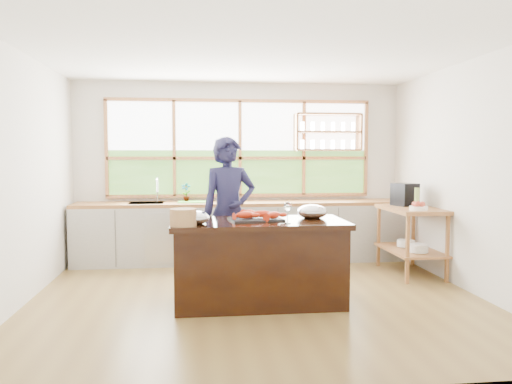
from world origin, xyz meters
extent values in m
plane|color=olive|center=(0.00, 0.00, 0.00)|extent=(5.00, 5.00, 0.00)
cube|color=silver|center=(0.00, 2.25, 1.35)|extent=(5.00, 0.02, 2.70)
cube|color=silver|center=(0.00, -2.25, 1.35)|extent=(5.00, 0.02, 2.70)
cube|color=silver|center=(-2.50, 0.00, 1.35)|extent=(0.02, 4.50, 2.70)
cube|color=silver|center=(2.50, 0.00, 1.35)|extent=(0.02, 4.50, 2.70)
cube|color=white|center=(0.00, 0.00, 2.70)|extent=(5.00, 4.50, 0.02)
cube|color=#B36E48|center=(0.00, 2.22, 1.70)|extent=(4.05, 0.06, 1.50)
cube|color=white|center=(0.00, 2.24, 2.05)|extent=(3.98, 0.01, 0.75)
cube|color=#285C19|center=(0.00, 2.24, 1.32)|extent=(3.98, 0.01, 0.70)
cube|color=#B36E48|center=(1.35, 2.11, 2.23)|extent=(1.00, 0.28, 0.03)
cube|color=#B36E48|center=(1.35, 2.11, 1.95)|extent=(1.00, 0.28, 0.03)
cube|color=#B36E48|center=(1.35, 2.11, 1.67)|extent=(1.00, 0.28, 0.03)
cube|color=#B36E48|center=(0.85, 2.11, 1.95)|extent=(0.03, 0.28, 0.55)
cube|color=#B36E48|center=(1.85, 2.11, 1.95)|extent=(0.03, 0.28, 0.55)
cube|color=#B3B1A9|center=(0.00, 1.94, 0.42)|extent=(4.90, 0.62, 0.85)
cube|color=#AEB0B5|center=(-1.10, 1.62, 0.43)|extent=(0.60, 0.01, 0.72)
cube|color=#9F5D2F|center=(0.00, 1.94, 0.88)|extent=(4.90, 0.62, 0.05)
cube|color=#AEB0B5|center=(-1.40, 1.94, 0.82)|extent=(0.50, 0.42, 0.16)
cube|color=#9F5D2F|center=(2.45, 0.40, 0.45)|extent=(0.04, 0.04, 0.90)
cube|color=#9F5D2F|center=(2.45, 1.40, 0.45)|extent=(0.04, 0.04, 0.90)
cube|color=#9F5D2F|center=(1.93, 0.40, 0.45)|extent=(0.04, 0.04, 0.90)
cube|color=#9F5D2F|center=(1.93, 1.40, 0.45)|extent=(0.04, 0.04, 0.90)
cube|color=#9F5D2F|center=(2.19, 0.90, 0.32)|extent=(0.62, 1.10, 0.03)
cube|color=#9F5D2F|center=(2.19, 0.90, 0.88)|extent=(0.62, 1.10, 0.05)
cylinder|color=white|center=(2.19, 0.65, 0.39)|extent=(0.24, 0.24, 0.11)
cylinder|color=white|center=(2.19, 1.05, 0.38)|extent=(0.24, 0.24, 0.09)
cube|color=black|center=(0.00, -0.20, 0.42)|extent=(1.77, 0.82, 0.84)
cube|color=black|center=(0.00, -0.20, 0.87)|extent=(1.85, 0.90, 0.06)
imported|color=#19193A|center=(-0.28, 0.50, 0.91)|extent=(0.74, 0.57, 1.82)
imported|color=slate|center=(-0.82, 2.00, 1.05)|extent=(0.17, 0.14, 0.29)
cube|color=#57C135|center=(-0.74, 1.94, 0.91)|extent=(0.42, 0.33, 0.01)
cube|color=black|center=(2.19, 1.12, 1.05)|extent=(0.35, 0.36, 0.31)
cylinder|color=#93B056|center=(2.24, 0.85, 1.03)|extent=(0.08, 0.08, 0.27)
cylinder|color=white|center=(2.14, 0.57, 0.93)|extent=(0.23, 0.23, 0.05)
sphere|color=#AD3A25|center=(2.19, 0.57, 0.97)|extent=(0.07, 0.07, 0.07)
sphere|color=#AD3A25|center=(2.16, 0.62, 0.97)|extent=(0.07, 0.07, 0.07)
sphere|color=#AD3A25|center=(2.10, 0.60, 0.97)|extent=(0.07, 0.07, 0.07)
sphere|color=#AD3A25|center=(2.10, 0.54, 0.97)|extent=(0.07, 0.07, 0.07)
sphere|color=#AD3A25|center=(2.16, 0.52, 0.97)|extent=(0.07, 0.07, 0.07)
cube|color=black|center=(-0.03, -0.14, 0.91)|extent=(0.60, 0.47, 0.02)
ellipsoid|color=red|center=(-0.15, -0.19, 0.96)|extent=(0.23, 0.15, 0.08)
ellipsoid|color=red|center=(0.05, -0.12, 0.96)|extent=(0.23, 0.14, 0.08)
ellipsoid|color=red|center=(0.15, -0.24, 0.96)|extent=(0.21, 0.21, 0.08)
ellipsoid|color=red|center=(-0.08, -0.02, 0.96)|extent=(0.18, 0.23, 0.08)
ellipsoid|color=#AEB0B5|center=(-0.68, -0.39, 0.96)|extent=(0.30, 0.30, 0.15)
ellipsoid|color=#AEB0B5|center=(0.61, -0.06, 0.97)|extent=(0.34, 0.34, 0.16)
cylinder|color=white|center=(0.26, -0.46, 0.90)|extent=(0.06, 0.06, 0.01)
cylinder|color=white|center=(0.26, -0.46, 0.97)|extent=(0.01, 0.01, 0.13)
ellipsoid|color=white|center=(0.26, -0.46, 1.07)|extent=(0.08, 0.08, 0.10)
cylinder|color=#A16C47|center=(-0.79, -0.50, 0.98)|extent=(0.26, 0.26, 0.17)
cylinder|color=white|center=(-0.83, 0.03, 0.94)|extent=(0.21, 0.30, 0.08)
camera|label=1|loc=(-0.64, -5.45, 1.60)|focal=35.00mm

